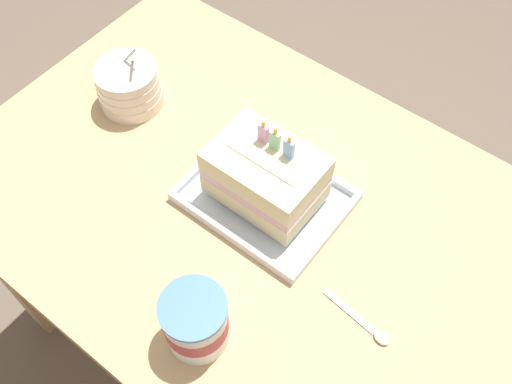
% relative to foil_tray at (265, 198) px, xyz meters
% --- Properties ---
extents(ground_plane, '(8.00, 8.00, 0.00)m').
position_rel_foil_tray_xyz_m(ground_plane, '(-0.03, -0.03, -0.77)').
color(ground_plane, '#6B5B4C').
extents(dining_table, '(1.15, 0.79, 0.76)m').
position_rel_foil_tray_xyz_m(dining_table, '(-0.03, -0.03, -0.12)').
color(dining_table, tan).
rests_on(dining_table, ground_plane).
extents(foil_tray, '(0.30, 0.23, 0.02)m').
position_rel_foil_tray_xyz_m(foil_tray, '(0.00, 0.00, 0.00)').
color(foil_tray, silver).
rests_on(foil_tray, dining_table).
extents(birthday_cake, '(0.20, 0.14, 0.17)m').
position_rel_foil_tray_xyz_m(birthday_cake, '(-0.00, 0.00, 0.07)').
color(birthday_cake, beige).
rests_on(birthday_cake, foil_tray).
extents(bowl_stack, '(0.14, 0.14, 0.15)m').
position_rel_foil_tray_xyz_m(bowl_stack, '(-0.38, 0.03, 0.04)').
color(bowl_stack, silver).
rests_on(bowl_stack, dining_table).
extents(ice_cream_tub, '(0.11, 0.11, 0.12)m').
position_rel_foil_tray_xyz_m(ice_cream_tub, '(0.08, -0.29, 0.06)').
color(ice_cream_tub, white).
rests_on(ice_cream_tub, dining_table).
extents(serving_spoon_near_tray, '(0.14, 0.03, 0.01)m').
position_rel_foil_tray_xyz_m(serving_spoon_near_tray, '(0.30, -0.10, -0.00)').
color(serving_spoon_near_tray, silver).
rests_on(serving_spoon_near_tray, dining_table).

